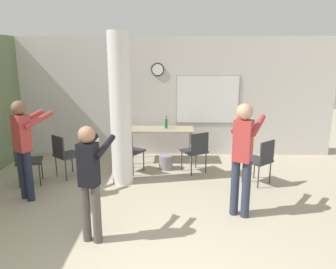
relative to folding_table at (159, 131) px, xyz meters
The scene contains 13 objects.
wall_back 0.93m from the folding_table, 79.83° to the left, with size 8.00×0.15×2.80m.
support_pillar 1.59m from the folding_table, 117.20° to the right, with size 0.39×0.39×2.80m.
folding_table is the anchor object (origin of this frame).
bottle_on_table 0.23m from the folding_table, 21.74° to the left, with size 0.06×0.06×0.29m.
waste_bin 0.78m from the folding_table, 73.41° to the right, with size 0.29×0.29×0.30m.
chair_table_left 0.99m from the folding_table, 127.52° to the right, with size 0.60×0.60×0.87m.
chair_mid_room 2.37m from the folding_table, 34.52° to the right, with size 0.62×0.62×0.87m.
chair_by_left_wall 2.83m from the folding_table, 150.00° to the right, with size 0.54×0.54×0.87m.
chair_table_right 1.10m from the folding_table, 43.68° to the right, with size 0.60×0.60×0.87m.
chair_near_pillar 2.11m from the folding_table, 149.71° to the right, with size 0.62×0.62×0.87m.
person_playing_side 2.91m from the folding_table, 62.24° to the right, with size 0.58×0.71×1.72m.
person_playing_front 3.40m from the folding_table, 102.33° to the right, with size 0.45×0.65×1.55m.
person_watching_back 2.97m from the folding_table, 135.93° to the right, with size 0.60×0.67×1.68m.
Camera 1 is at (0.25, -2.72, 2.40)m, focal length 35.00 mm.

